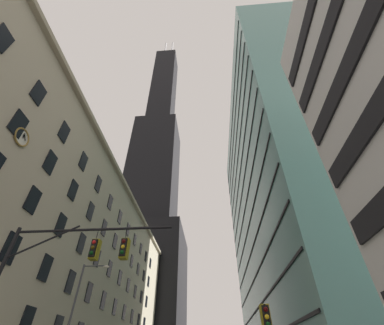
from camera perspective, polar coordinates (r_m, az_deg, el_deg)
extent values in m
cube|color=#BCAF93|center=(46.18, -26.65, -19.72)|extent=(14.51, 69.36, 27.38)
cube|color=tan|center=(48.39, -14.46, -6.08)|extent=(0.70, 69.36, 0.60)
cube|color=black|center=(27.46, -33.63, -28.05)|extent=(0.14, 1.40, 2.20)
cube|color=black|center=(24.33, -36.07, -15.51)|extent=(0.14, 1.40, 2.20)
cube|color=black|center=(28.18, -30.46, -20.02)|extent=(0.14, 1.40, 2.20)
cube|color=black|center=(32.34, -26.03, -23.29)|extent=(0.14, 1.40, 2.20)
cube|color=black|center=(36.72, -22.48, -25.70)|extent=(0.14, 1.40, 2.20)
cube|color=black|center=(41.23, -19.60, -27.54)|extent=(0.14, 1.40, 2.20)
cube|color=black|center=(45.85, -17.23, -28.96)|extent=(0.14, 1.40, 2.20)
cube|color=black|center=(50.54, -15.25, -30.09)|extent=(0.14, 1.40, 2.20)
cube|color=black|center=(55.28, -13.57, -31.01)|extent=(0.14, 1.40, 2.20)
cube|color=black|center=(60.07, -12.13, -31.76)|extent=(0.14, 1.40, 2.20)
cube|color=black|center=(64.89, -10.88, -32.39)|extent=(0.14, 1.40, 2.20)
cube|color=black|center=(25.84, -32.59, -7.22)|extent=(0.14, 1.40, 2.20)
cube|color=black|center=(29.49, -27.79, -12.50)|extent=(0.14, 1.40, 2.20)
cube|color=black|center=(33.49, -23.96, -16.52)|extent=(0.14, 1.40, 2.20)
cube|color=black|center=(37.73, -20.85, -19.61)|extent=(0.14, 1.40, 2.20)
cube|color=black|center=(42.14, -18.30, -22.02)|extent=(0.14, 1.40, 2.20)
cube|color=black|center=(46.66, -16.18, -23.95)|extent=(0.14, 1.40, 2.20)
cube|color=black|center=(51.28, -14.39, -25.50)|extent=(0.14, 1.40, 2.20)
cube|color=black|center=(55.96, -12.85, -26.78)|extent=(0.14, 1.40, 2.20)
cube|color=black|center=(60.69, -11.53, -27.85)|extent=(0.14, 1.40, 2.20)
cube|color=black|center=(65.47, -10.38, -28.76)|extent=(0.14, 1.40, 2.20)
cube|color=black|center=(25.02, -34.87, 7.25)|extent=(0.14, 1.40, 2.20)
cube|color=black|center=(27.89, -29.66, 0.04)|extent=(0.14, 1.40, 2.20)
cube|color=black|center=(31.31, -25.52, -5.72)|extent=(0.14, 1.40, 2.20)
cube|color=black|center=(35.10, -22.17, -10.27)|extent=(0.14, 1.40, 2.20)
cube|color=black|center=(39.17, -19.43, -13.88)|extent=(0.14, 1.40, 2.20)
cube|color=black|center=(43.43, -17.16, -16.78)|extent=(0.14, 1.40, 2.20)
cube|color=black|center=(47.84, -15.24, -19.13)|extent=(0.14, 1.40, 2.20)
cube|color=black|center=(52.35, -13.61, -21.07)|extent=(0.14, 1.40, 2.20)
cube|color=black|center=(56.94, -12.21, -22.68)|extent=(0.14, 1.40, 2.20)
cube|color=black|center=(61.60, -11.00, -24.04)|extent=(0.14, 1.40, 2.20)
cube|color=black|center=(66.31, -9.93, -25.20)|extent=(0.14, 1.40, 2.20)
cube|color=black|center=(25.88, -37.29, 21.67)|extent=(0.14, 1.40, 2.20)
cube|color=black|center=(27.79, -31.66, 13.36)|extent=(0.14, 1.40, 2.20)
cube|color=black|center=(30.40, -27.18, 6.20)|extent=(0.14, 1.40, 2.20)
cube|color=black|center=(33.56, -23.57, 0.24)|extent=(0.14, 1.40, 2.20)
cube|color=black|center=(37.12, -20.63, -4.63)|extent=(0.14, 1.40, 2.20)
cube|color=black|center=(40.99, -18.19, -8.61)|extent=(0.14, 1.40, 2.20)
cube|color=black|center=(45.08, -16.15, -11.87)|extent=(0.14, 1.40, 2.20)
cube|color=black|center=(49.34, -14.41, -14.57)|extent=(0.14, 1.40, 2.20)
cube|color=black|center=(53.72, -12.92, -16.83)|extent=(0.14, 1.40, 2.20)
cube|color=black|center=(58.21, -11.63, -18.73)|extent=(0.14, 1.40, 2.20)
cube|color=black|center=(62.77, -10.50, -20.35)|extent=(0.14, 1.40, 2.20)
cube|color=black|center=(67.40, -9.51, -21.75)|extent=(0.14, 1.40, 2.20)
torus|color=olive|center=(25.03, -34.30, 4.79)|extent=(0.15, 1.63, 1.63)
cylinder|color=silver|center=(25.05, -34.37, 4.78)|extent=(0.05, 1.41, 1.41)
cube|color=black|center=(25.14, -34.05, 5.03)|extent=(0.03, 0.17, 0.42)
cube|color=black|center=(25.25, -33.84, 4.88)|extent=(0.03, 0.45, 0.51)
cube|color=black|center=(93.08, -11.92, -27.06)|extent=(28.43, 28.43, 39.00)
cube|color=black|center=(112.67, -8.75, -2.62)|extent=(19.90, 19.90, 56.73)
cube|color=black|center=(158.74, -6.45, 16.25)|extent=(12.80, 12.80, 70.91)
cylinder|color=silver|center=(199.73, -6.19, 23.97)|extent=(1.20, 1.20, 23.94)
cylinder|color=silver|center=(199.12, -4.60, 24.13)|extent=(1.20, 1.20, 23.94)
cube|color=black|center=(12.24, 36.58, 9.53)|extent=(0.16, 9.37, 1.10)
cube|color=black|center=(14.31, 31.84, 17.72)|extent=(0.16, 9.37, 1.10)
cube|color=black|center=(16.67, 28.10, 23.65)|extent=(0.16, 9.37, 1.10)
cube|color=black|center=(19.21, 25.09, 28.00)|extent=(0.16, 9.37, 1.10)
cube|color=slate|center=(52.90, 20.63, -7.86)|extent=(16.79, 51.33, 53.16)
cube|color=black|center=(44.95, 14.88, -29.42)|extent=(0.12, 50.33, 0.24)
cube|color=black|center=(45.72, 13.99, -24.52)|extent=(0.12, 50.33, 0.24)
cube|color=black|center=(46.81, 13.20, -19.81)|extent=(0.12, 50.33, 0.24)
cube|color=black|center=(48.22, 12.49, -15.34)|extent=(0.12, 50.33, 0.24)
cube|color=black|center=(49.90, 11.85, -11.15)|extent=(0.12, 50.33, 0.24)
cube|color=black|center=(51.84, 11.28, -7.25)|extent=(0.12, 50.33, 0.24)
cube|color=black|center=(54.01, 10.75, -3.64)|extent=(0.12, 50.33, 0.24)
cube|color=black|center=(56.38, 10.28, -0.33)|extent=(0.12, 50.33, 0.24)
cube|color=black|center=(58.92, 9.84, 2.71)|extent=(0.12, 50.33, 0.24)
cube|color=black|center=(61.62, 9.44, 5.48)|extent=(0.12, 50.33, 0.24)
cube|color=black|center=(64.46, 9.07, 8.02)|extent=(0.12, 50.33, 0.24)
cylinder|color=black|center=(15.12, -21.57, -14.07)|extent=(8.65, 0.14, 0.14)
cylinder|color=black|center=(16.18, -30.74, -15.29)|extent=(3.55, 0.10, 1.78)
cylinder|color=black|center=(14.88, -20.81, -15.16)|extent=(0.04, 0.04, 0.60)
cube|color=black|center=(14.63, -21.50, -17.82)|extent=(0.30, 0.30, 0.90)
cube|color=olive|center=(14.77, -21.25, -18.07)|extent=(0.40, 0.40, 1.04)
sphere|color=red|center=(14.58, -21.47, -16.57)|extent=(0.20, 0.20, 0.20)
sphere|color=#4B3A08|center=(14.49, -21.74, -17.58)|extent=(0.20, 0.20, 0.20)
sphere|color=#083D10|center=(14.40, -22.01, -18.60)|extent=(0.20, 0.20, 0.20)
cylinder|color=black|center=(14.31, -14.80, -15.47)|extent=(0.04, 0.04, 0.60)
cube|color=black|center=(14.04, -15.32, -18.26)|extent=(0.30, 0.30, 0.90)
cube|color=olive|center=(14.19, -15.12, -18.51)|extent=(0.40, 0.40, 1.04)
sphere|color=#450808|center=(14.00, -15.31, -16.95)|extent=(0.20, 0.20, 0.20)
sphere|color=yellow|center=(13.90, -15.51, -18.02)|extent=(0.20, 0.20, 0.20)
sphere|color=#083D10|center=(13.81, -15.72, -19.09)|extent=(0.20, 0.20, 0.20)
cube|color=black|center=(13.22, 16.61, -30.78)|extent=(0.30, 0.30, 0.90)
cube|color=olive|center=(13.39, 16.49, -30.89)|extent=(0.40, 0.40, 1.04)
sphere|color=#450808|center=(13.10, 16.48, -29.48)|extent=(0.20, 0.20, 0.20)
sphere|color=yellow|center=(13.07, 16.73, -30.67)|extent=(0.20, 0.20, 0.20)
sphere|color=#083D10|center=(13.04, 16.99, -31.87)|extent=(0.20, 0.20, 0.20)
cylinder|color=#47474C|center=(26.52, -25.97, -29.16)|extent=(0.18, 0.18, 8.49)
cylinder|color=#47474C|center=(26.84, -21.24, -21.15)|extent=(2.15, 0.10, 0.10)
ellipsoid|color=#EFE5C6|center=(26.40, -19.01, -21.59)|extent=(0.56, 0.32, 0.24)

